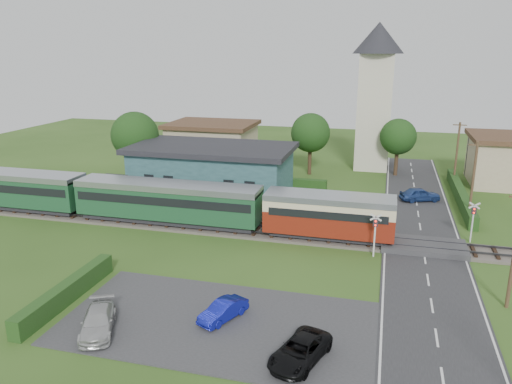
% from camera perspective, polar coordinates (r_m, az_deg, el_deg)
% --- Properties ---
extents(ground, '(120.00, 120.00, 0.00)m').
position_cam_1_polar(ground, '(38.49, 3.67, -6.16)').
color(ground, '#2D4C19').
extents(railway_track, '(76.00, 3.20, 0.49)m').
position_cam_1_polar(railway_track, '(40.27, 4.23, -4.97)').
color(railway_track, '#4C443D').
rests_on(railway_track, ground).
extents(road, '(6.00, 70.00, 0.05)m').
position_cam_1_polar(road, '(38.02, 18.74, -7.28)').
color(road, '#28282B').
rests_on(road, ground).
extents(car_park, '(17.00, 9.00, 0.08)m').
position_cam_1_polar(car_park, '(28.40, -4.35, -14.66)').
color(car_park, '#333335').
rests_on(car_park, ground).
extents(crossing_deck, '(6.20, 3.40, 0.45)m').
position_cam_1_polar(crossing_deck, '(39.79, 18.60, -5.90)').
color(crossing_deck, '#333335').
rests_on(crossing_deck, ground).
extents(platform, '(30.00, 3.00, 0.45)m').
position_cam_1_polar(platform, '(45.84, -7.38, -2.27)').
color(platform, gray).
rests_on(platform, ground).
extents(equipment_hut, '(2.30, 2.30, 2.55)m').
position_cam_1_polar(equipment_hut, '(48.91, -16.16, 0.25)').
color(equipment_hut, beige).
rests_on(equipment_hut, platform).
extents(station_building, '(16.00, 9.00, 5.30)m').
position_cam_1_polar(station_building, '(50.36, -5.01, 2.39)').
color(station_building, '#284D50').
rests_on(station_building, ground).
extents(train, '(43.20, 2.90, 3.40)m').
position_cam_1_polar(train, '(44.17, -13.80, -0.67)').
color(train, '#232328').
rests_on(train, ground).
extents(church_tower, '(6.00, 6.00, 17.60)m').
position_cam_1_polar(church_tower, '(63.17, 13.53, 11.70)').
color(church_tower, beige).
rests_on(church_tower, ground).
extents(house_west, '(10.80, 8.80, 5.50)m').
position_cam_1_polar(house_west, '(64.89, -5.00, 5.56)').
color(house_west, tan).
rests_on(house_west, ground).
extents(house_east, '(8.80, 8.80, 5.50)m').
position_cam_1_polar(house_east, '(61.59, 27.03, 3.30)').
color(house_east, tan).
rests_on(house_east, ground).
extents(hedge_carpark, '(0.80, 9.00, 1.20)m').
position_cam_1_polar(hedge_carpark, '(32.22, -20.84, -10.69)').
color(hedge_carpark, '#193814').
rests_on(hedge_carpark, ground).
extents(hedge_roadside, '(0.80, 18.00, 1.20)m').
position_cam_1_polar(hedge_roadside, '(53.38, 22.33, -0.31)').
color(hedge_roadside, '#193814').
rests_on(hedge_roadside, ground).
extents(hedge_station, '(22.00, 0.80, 1.30)m').
position_cam_1_polar(hedge_station, '(54.99, -3.37, 1.39)').
color(hedge_station, '#193814').
rests_on(hedge_station, ground).
extents(tree_a, '(5.20, 5.20, 8.00)m').
position_cam_1_polar(tree_a, '(56.58, -13.66, 6.28)').
color(tree_a, '#332316').
rests_on(tree_a, ground).
extents(tree_b, '(4.60, 4.60, 7.34)m').
position_cam_1_polar(tree_b, '(59.42, 6.25, 6.73)').
color(tree_b, '#332316').
rests_on(tree_b, ground).
extents(tree_c, '(4.20, 4.20, 6.78)m').
position_cam_1_polar(tree_c, '(60.82, 15.93, 6.08)').
color(tree_c, '#332316').
rests_on(tree_c, ground).
extents(utility_pole_c, '(1.40, 0.22, 7.00)m').
position_cam_1_polar(utility_pole_c, '(46.89, 23.56, 1.24)').
color(utility_pole_c, '#473321').
rests_on(utility_pole_c, ground).
extents(utility_pole_d, '(1.40, 0.22, 7.00)m').
position_cam_1_polar(utility_pole_d, '(58.50, 21.96, 4.13)').
color(utility_pole_d, '#473321').
rests_on(utility_pole_d, ground).
extents(crossing_signal_near, '(0.84, 0.28, 3.28)m').
position_cam_1_polar(crossing_signal_near, '(36.74, 13.46, -4.11)').
color(crossing_signal_near, silver).
rests_on(crossing_signal_near, ground).
extents(crossing_signal_far, '(0.84, 0.28, 3.28)m').
position_cam_1_polar(crossing_signal_far, '(41.85, 23.57, -2.55)').
color(crossing_signal_far, silver).
rests_on(crossing_signal_far, ground).
extents(streetlamp_west, '(0.30, 0.30, 5.15)m').
position_cam_1_polar(streetlamp_west, '(63.12, -12.57, 5.17)').
color(streetlamp_west, '#3F3F47').
rests_on(streetlamp_west, ground).
extents(streetlamp_east, '(0.30, 0.30, 5.15)m').
position_cam_1_polar(streetlamp_east, '(63.72, 23.02, 4.37)').
color(streetlamp_east, '#3F3F47').
rests_on(streetlamp_east, ground).
extents(car_on_road, '(4.19, 2.85, 1.32)m').
position_cam_1_polar(car_on_road, '(51.77, 18.22, -0.26)').
color(car_on_road, navy).
rests_on(car_on_road, road).
extents(car_park_blue, '(2.32, 3.35, 1.05)m').
position_cam_1_polar(car_park_blue, '(28.38, -3.77, -13.35)').
color(car_park_blue, '#0F1695').
rests_on(car_park_blue, car_park).
extents(car_park_silver, '(3.10, 4.30, 1.16)m').
position_cam_1_polar(car_park_silver, '(28.48, -17.62, -13.91)').
color(car_park_silver, '#B4B4B4').
rests_on(car_park_silver, car_park).
extents(car_park_dark, '(2.97, 4.38, 1.11)m').
position_cam_1_polar(car_park_dark, '(25.08, 5.07, -17.63)').
color(car_park_dark, black).
rests_on(car_park_dark, car_park).
extents(pedestrian_near, '(0.64, 0.43, 1.72)m').
position_cam_1_polar(pedestrian_near, '(43.18, -1.42, -1.78)').
color(pedestrian_near, gray).
rests_on(pedestrian_near, platform).
extents(pedestrian_far, '(1.00, 1.12, 1.90)m').
position_cam_1_polar(pedestrian_far, '(48.11, -14.08, -0.29)').
color(pedestrian_far, gray).
rests_on(pedestrian_far, platform).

